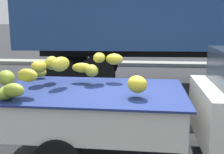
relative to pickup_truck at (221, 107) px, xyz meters
name	(u,v)px	position (x,y,z in m)	size (l,w,h in m)	color
curb_strip	(142,64)	(-1.09, 9.10, -0.80)	(80.00, 0.80, 0.16)	gray
pickup_truck	(221,107)	(0.00, 0.00, 0.00)	(4.87, 1.87, 1.70)	silver
semi_trailer	(215,5)	(1.07, 5.14, 1.66)	(12.10, 3.11, 3.95)	navy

